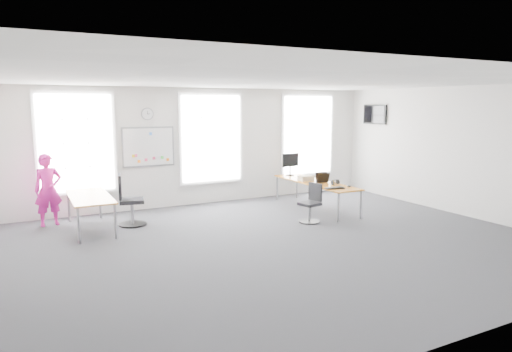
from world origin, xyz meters
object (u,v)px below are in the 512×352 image
chair_left (129,203)px  desk_left (90,199)px  chair_right (311,205)px  monitor (290,162)px  person (48,190)px  desk_right (315,183)px  headphones (335,182)px  keyboard (335,188)px

chair_left → desk_left: bearing=100.3°
chair_right → monitor: size_ratio=1.44×
monitor → chair_left: bearing=-179.4°
chair_right → desk_left: bearing=-122.4°
chair_right → chair_left: bearing=-126.0°
chair_left → person: size_ratio=0.72×
desk_right → monitor: (-0.00, 1.18, 0.40)m
chair_left → headphones: (4.66, -1.05, 0.25)m
desk_left → person: person is taller
desk_right → desk_left: desk_left is taller
chair_right → headphones: chair_right is taller
desk_right → person: person is taller
desk_right → chair_right: bearing=-128.5°
keyboard → desk_left: bearing=173.1°
monitor → chair_right: bearing=-118.4°
desk_left → monitor: bearing=7.2°
chair_left → headphones: bearing=-91.4°
chair_left → person: (-1.51, 0.79, 0.29)m
chair_right → person: bearing=-127.4°
headphones → chair_right: bearing=-166.8°
person → desk_left: bearing=-56.0°
desk_left → headphones: headphones is taller
desk_left → monitor: (5.25, 0.66, 0.39)m
desk_right → keyboard: keyboard is taller
chair_right → monitor: bearing=146.7°
chair_right → person: person is taller
desk_left → keyboard: desk_left is taller
desk_left → monitor: 5.30m
keyboard → monitor: monitor is taller
desk_left → headphones: (5.44, -1.06, 0.08)m
desk_right → keyboard: (-0.16, -1.00, 0.06)m
person → monitor: bearing=-10.3°
chair_left → monitor: bearing=-70.1°
chair_right → keyboard: (0.67, 0.05, 0.32)m
chair_right → monitor: 2.47m
headphones → desk_left: bearing=155.7°
desk_left → chair_right: 4.69m
chair_left → person: 1.73m
keyboard → headphones: size_ratio=2.29×
chair_left → chair_right: bearing=-101.9°
desk_left → chair_left: 0.80m
keyboard → chair_left: bearing=170.5°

